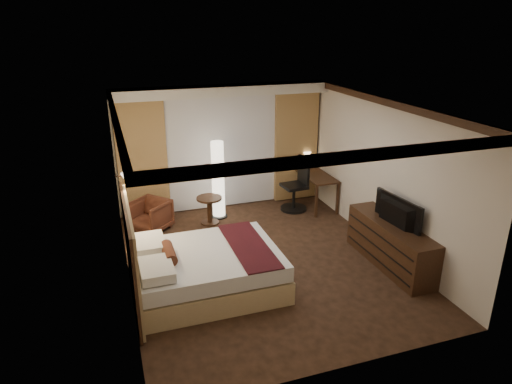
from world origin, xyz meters
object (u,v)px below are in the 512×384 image
object	(u,v)px
armchair	(150,214)
dresser	(390,244)
desk	(315,190)
office_chair	(294,184)
television	(393,207)
side_table	(210,210)
bed	(208,270)
floor_lamp	(218,180)

from	to	relation	value
armchair	dresser	distance (m)	4.59
desk	office_chair	xyz separation A→B (m)	(-0.53, -0.05, 0.22)
armchair	television	xyz separation A→B (m)	(3.67, -2.71, 0.73)
side_table	television	size ratio (longest dim) A/B	0.53
bed	armchair	size ratio (longest dim) A/B	3.19
desk	office_chair	distance (m)	0.58
armchair	floor_lamp	size ratio (longest dim) A/B	0.41
side_table	office_chair	size ratio (longest dim) A/B	0.48
floor_lamp	desk	world-z (taller)	floor_lamp
floor_lamp	desk	size ratio (longest dim) A/B	1.30
dresser	television	world-z (taller)	television
side_table	desk	xyz separation A→B (m)	(2.46, 0.16, 0.09)
floor_lamp	office_chair	xyz separation A→B (m)	(1.66, -0.15, -0.23)
desk	office_chair	size ratio (longest dim) A/B	1.06
floor_lamp	office_chair	distance (m)	1.68
floor_lamp	television	distance (m)	3.67
bed	television	distance (m)	3.17
bed	television	size ratio (longest dim) A/B	2.02
armchair	side_table	world-z (taller)	armchair
desk	floor_lamp	bearing A→B (deg)	177.34
dresser	television	xyz separation A→B (m)	(-0.03, -0.00, 0.69)
bed	armchair	distance (m)	2.52
bed	armchair	bearing A→B (deg)	103.97
bed	side_table	size ratio (longest dim) A/B	3.85
bed	floor_lamp	bearing A→B (deg)	72.22
armchair	office_chair	bearing A→B (deg)	49.00
armchair	television	distance (m)	4.62
bed	floor_lamp	xyz separation A→B (m)	(0.85, 2.65, 0.51)
television	floor_lamp	bearing A→B (deg)	32.01
floor_lamp	desk	xyz separation A→B (m)	(2.19, -0.10, -0.46)
dresser	armchair	bearing A→B (deg)	143.75
armchair	desk	size ratio (longest dim) A/B	0.54
armchair	floor_lamp	distance (m)	1.55
desk	dresser	size ratio (longest dim) A/B	0.65
office_chair	television	world-z (taller)	office_chair
armchair	dresser	size ratio (longest dim) A/B	0.35
dresser	floor_lamp	bearing A→B (deg)	127.56
desk	television	xyz separation A→B (m)	(0.02, -2.82, 0.70)
bed	office_chair	size ratio (longest dim) A/B	1.83
bed	side_table	bearing A→B (deg)	76.17
bed	desk	size ratio (longest dim) A/B	1.72
bed	television	world-z (taller)	television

